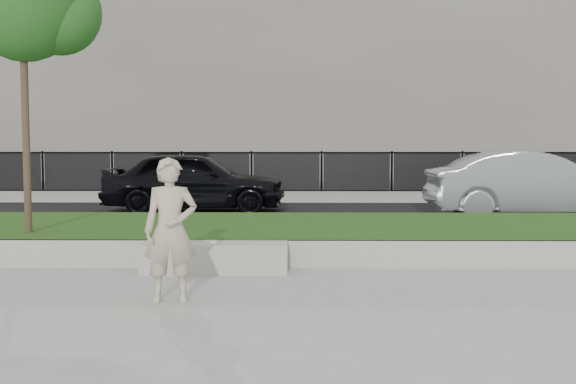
{
  "coord_description": "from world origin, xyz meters",
  "views": [
    {
      "loc": [
        0.81,
        -8.11,
        1.74
      ],
      "look_at": [
        0.69,
        1.2,
        1.09
      ],
      "focal_mm": 40.0,
      "sensor_mm": 36.0,
      "label": 1
    }
  ],
  "objects_px": {
    "stone_bench": "(215,258)",
    "book": "(210,242)",
    "car_dark": "(195,181)",
    "car_silver": "(531,185)",
    "man": "(171,230)"
  },
  "relations": [
    {
      "from": "man",
      "to": "car_dark",
      "type": "relative_size",
      "value": 0.34
    },
    {
      "from": "stone_bench",
      "to": "book",
      "type": "distance_m",
      "value": 0.23
    },
    {
      "from": "car_dark",
      "to": "car_silver",
      "type": "height_order",
      "value": "car_dark"
    },
    {
      "from": "stone_bench",
      "to": "man",
      "type": "distance_m",
      "value": 1.81
    },
    {
      "from": "man",
      "to": "book",
      "type": "distance_m",
      "value": 1.79
    },
    {
      "from": "stone_bench",
      "to": "car_silver",
      "type": "height_order",
      "value": "car_silver"
    },
    {
      "from": "stone_bench",
      "to": "man",
      "type": "relative_size",
      "value": 1.25
    },
    {
      "from": "book",
      "to": "car_silver",
      "type": "xyz_separation_m",
      "value": [
        6.83,
        6.54,
        0.42
      ]
    },
    {
      "from": "man",
      "to": "car_silver",
      "type": "xyz_separation_m",
      "value": [
        7.04,
        8.27,
        0.03
      ]
    },
    {
      "from": "man",
      "to": "car_dark",
      "type": "distance_m",
      "value": 9.77
    },
    {
      "from": "car_silver",
      "to": "man",
      "type": "bearing_deg",
      "value": 140.02
    },
    {
      "from": "stone_bench",
      "to": "book",
      "type": "relative_size",
      "value": 10.42
    },
    {
      "from": "car_dark",
      "to": "stone_bench",
      "type": "bearing_deg",
      "value": -168.54
    },
    {
      "from": "book",
      "to": "stone_bench",
      "type": "bearing_deg",
      "value": -31.67
    },
    {
      "from": "man",
      "to": "car_silver",
      "type": "distance_m",
      "value": 10.86
    }
  ]
}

